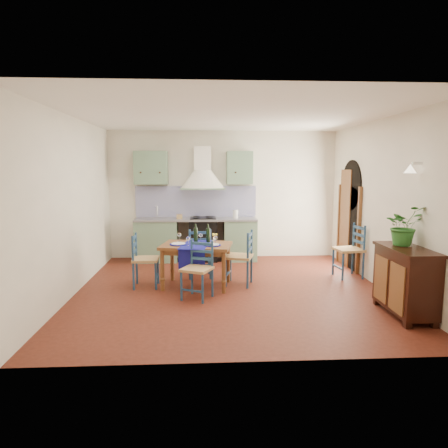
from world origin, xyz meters
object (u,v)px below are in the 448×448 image
(chair_near, at_px, (198,269))
(sideboard, at_px, (405,279))
(dining_table, at_px, (197,249))
(potted_plant, at_px, (404,225))

(chair_near, distance_m, sideboard, 2.93)
(sideboard, bearing_deg, dining_table, 152.00)
(dining_table, distance_m, potted_plant, 3.19)
(dining_table, bearing_deg, potted_plant, -25.04)
(potted_plant, bearing_deg, sideboard, -97.76)
(chair_near, relative_size, sideboard, 0.84)
(chair_near, xyz_separation_m, sideboard, (2.80, -0.88, 0.05))
(sideboard, distance_m, potted_plant, 0.72)
(sideboard, bearing_deg, potted_plant, 82.24)
(chair_near, xyz_separation_m, potted_plant, (2.82, -0.71, 0.75))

